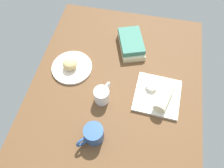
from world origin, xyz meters
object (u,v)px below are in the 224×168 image
Objects in this scene: book_stack at (131,43)px; coffee_mug at (93,134)px; scone_pastry at (70,64)px; square_plate at (157,95)px; sauce_cup at (152,86)px; round_plate at (72,67)px; breakfast_wrap at (164,98)px; second_mug at (102,95)px.

coffee_mug reaches higher than book_stack.
scone_pastry is 49.43cm from square_plate.
sauce_cup is (-3.60, -3.64, 2.15)cm from square_plate.
breakfast_wrap reaches higher than round_plate.
second_mug reaches higher than breakfast_wrap.
coffee_mug is 0.97× the size of second_mug.
coffee_mug is (57.45, -8.36, 1.44)cm from book_stack.
sauce_cup is 0.49× the size of second_mug.
coffee_mug reaches higher than second_mug.
breakfast_wrap is 38.67cm from coffee_mug.
scone_pastry is 1.30× the size of sauce_cup.
second_mug reaches higher than scone_pastry.
book_stack is 2.05× the size of second_mug.
sauce_cup is at bearing 84.55° from scone_pastry.
coffee_mug is (35.47, 21.83, 0.41)cm from scone_pastry.
second_mug reaches higher than sauce_cup.
scone_pastry is at bearing 4.48° from breakfast_wrap.
breakfast_wrap is at bearing 129.69° from coffee_mug.
scone_pastry is 37.36cm from book_stack.
square_plate is at bearing 135.77° from coffee_mug.
coffee_mug is 20.46cm from second_mug.
square_plate is 5.64cm from breakfast_wrap.
breakfast_wrap is (11.10, 51.09, 3.97)cm from round_plate.
second_mug is (15.01, 21.30, 0.24)cm from scone_pastry.
breakfast_wrap is (2.88, 2.91, 3.87)cm from square_plate.
breakfast_wrap is 1.21× the size of coffee_mug.
breakfast_wrap is at bearing 78.20° from scone_pastry.
breakfast_wrap reaches higher than sauce_cup.
second_mug is (-20.46, -0.53, -0.17)cm from coffee_mug.
coffee_mug is at bearing -36.66° from sauce_cup.
book_stack is 2.10× the size of coffee_mug.
sauce_cup reaches higher than square_plate.
book_stack reaches higher than sauce_cup.
sauce_cup is at bearing 29.45° from book_stack.
book_stack is 58.07cm from coffee_mug.
breakfast_wrap is (10.78, 51.59, 0.49)cm from scone_pastry.
round_plate is at bearing -126.40° from second_mug.
breakfast_wrap is at bearing 45.32° from sauce_cup.
breakfast_wrap is 0.58× the size of book_stack.
sauce_cup is 0.51× the size of coffee_mug.
square_plate is at bearing 31.74° from book_stack.
book_stack is at bearing 171.72° from coffee_mug.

